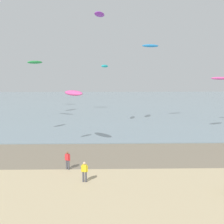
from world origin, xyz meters
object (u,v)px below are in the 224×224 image
kite_aloft_7 (220,78)px  kite_aloft_11 (150,46)px  kite_aloft_3 (73,93)px  kite_aloft_8 (105,66)px  kite_aloft_5 (35,62)px  person_mid_beach (68,160)px  kite_aloft_9 (100,14)px  person_left_flank (85,171)px

kite_aloft_7 → kite_aloft_11: kite_aloft_11 is taller
kite_aloft_3 → kite_aloft_7: (21.73, 12.00, 1.15)m
kite_aloft_8 → kite_aloft_11: size_ratio=0.94×
kite_aloft_5 → kite_aloft_11: size_ratio=1.22×
kite_aloft_7 → kite_aloft_8: bearing=-170.7°
person_mid_beach → kite_aloft_9: size_ratio=0.57×
kite_aloft_3 → kite_aloft_7: kite_aloft_7 is taller
kite_aloft_8 → kite_aloft_11: 8.18m
kite_aloft_5 → kite_aloft_8: (12.63, -9.12, -0.67)m
kite_aloft_3 → kite_aloft_7: bearing=-98.5°
kite_aloft_3 → kite_aloft_9: 12.53m
person_left_flank → kite_aloft_7: size_ratio=0.60×
kite_aloft_3 → kite_aloft_8: size_ratio=1.35×
kite_aloft_7 → kite_aloft_11: (-10.92, 1.18, 5.06)m
kite_aloft_9 → kite_aloft_11: kite_aloft_9 is taller
kite_aloft_5 → kite_aloft_9: bearing=77.8°
person_mid_beach → kite_aloft_9: bearing=79.7°
kite_aloft_8 → kite_aloft_9: size_ratio=0.86×
kite_aloft_3 → person_mid_beach: bearing=144.1°
kite_aloft_11 → person_mid_beach: bearing=-132.0°
kite_aloft_5 → kite_aloft_7: bearing=110.5°
kite_aloft_7 → kite_aloft_9: kite_aloft_9 is taller
kite_aloft_8 → kite_aloft_9: (-0.65, -3.89, 6.90)m
kite_aloft_9 → person_left_flank: bearing=15.9°
kite_aloft_3 → kite_aloft_5: bearing=-13.2°
kite_aloft_11 → person_left_flank: bearing=-125.5°
kite_aloft_7 → kite_aloft_8: size_ratio=1.09×
person_left_flank → kite_aloft_9: (0.97, 18.04, 15.35)m
person_left_flank → kite_aloft_11: bearing=69.9°
kite_aloft_3 → kite_aloft_8: 11.91m
kite_aloft_3 → kite_aloft_11: size_ratio=1.27×
kite_aloft_7 → kite_aloft_9: 21.32m
person_left_flank → kite_aloft_3: size_ratio=0.49×
person_left_flank → kite_aloft_7: 31.02m
kite_aloft_9 → kite_aloft_7: bearing=123.7°
kite_aloft_3 → kite_aloft_8: bearing=-55.7°
kite_aloft_5 → kite_aloft_11: kite_aloft_11 is taller
kite_aloft_8 → person_mid_beach: bearing=4.0°
kite_aloft_3 → kite_aloft_7: size_ratio=1.24×
person_mid_beach → person_left_flank: (1.77, -2.98, 0.00)m
person_left_flank → kite_aloft_3: kite_aloft_3 is taller
person_mid_beach → kite_aloft_5: (-9.23, 28.07, 9.12)m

